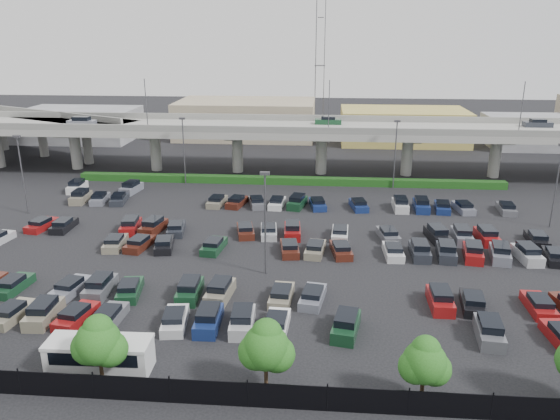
% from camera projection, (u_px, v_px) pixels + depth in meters
% --- Properties ---
extents(ground, '(280.00, 280.00, 0.00)m').
position_uv_depth(ground, '(273.00, 243.00, 61.24)').
color(ground, black).
extents(overpass, '(150.00, 13.00, 15.80)m').
position_uv_depth(overpass, '(290.00, 132.00, 89.36)').
color(overpass, gray).
rests_on(overpass, ground).
extents(on_ramp, '(50.93, 30.13, 8.80)m').
position_uv_depth(on_ramp, '(22.00, 118.00, 103.86)').
color(on_ramp, gray).
rests_on(on_ramp, ground).
extents(hedge, '(66.00, 1.60, 1.10)m').
position_uv_depth(hedge, '(288.00, 181.00, 84.73)').
color(hedge, '#193F12').
rests_on(hedge, ground).
extents(fence, '(70.00, 0.10, 2.00)m').
position_uv_depth(fence, '(231.00, 394.00, 34.46)').
color(fence, black).
rests_on(fence, ground).
extents(tree_row, '(65.07, 3.66, 5.94)m').
position_uv_depth(tree_row, '(245.00, 346.00, 34.97)').
color(tree_row, '#332316').
rests_on(tree_row, ground).
extents(shuttle_bus, '(7.33, 2.66, 2.34)m').
position_uv_depth(shuttle_bus, '(100.00, 354.00, 38.07)').
color(shuttle_bus, silver).
rests_on(shuttle_bus, ground).
extents(parked_cars, '(62.96, 41.65, 1.67)m').
position_uv_depth(parked_cars, '(272.00, 250.00, 57.81)').
color(parked_cars, white).
rests_on(parked_cars, ground).
extents(light_poles, '(66.90, 48.38, 10.30)m').
position_uv_depth(light_poles, '(238.00, 184.00, 61.49)').
color(light_poles, '#4A4A4F').
rests_on(light_poles, ground).
extents(distant_buildings, '(138.00, 24.00, 9.00)m').
position_uv_depth(distant_buildings, '(357.00, 123.00, 117.61)').
color(distant_buildings, slate).
rests_on(distant_buildings, ground).
extents(comm_tower, '(2.40, 2.40, 30.00)m').
position_uv_depth(comm_tower, '(320.00, 63.00, 126.07)').
color(comm_tower, '#4A4A4F').
rests_on(comm_tower, ground).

